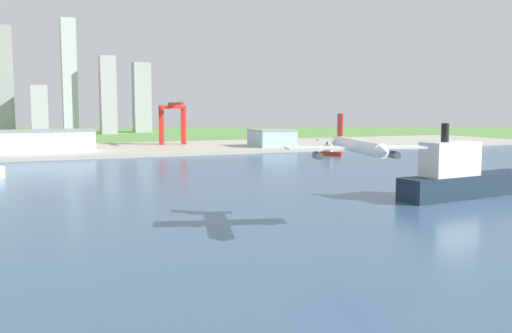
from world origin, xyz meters
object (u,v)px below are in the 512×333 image
airplane_landing (357,146)px  tugboat_small (330,152)px  cargo_ship (462,177)px  port_crane_red (173,114)px  warehouse_annex (272,138)px  warehouse_main (48,141)px

airplane_landing → tugboat_small: size_ratio=2.76×
cargo_ship → port_crane_red: port_crane_red is taller
airplane_landing → warehouse_annex: size_ratio=1.25×
cargo_ship → tugboat_small: 192.51m
airplane_landing → warehouse_annex: (109.60, 297.75, -14.66)m
port_crane_red → airplane_landing: bearing=-96.0°
warehouse_main → warehouse_annex: 179.17m
cargo_ship → tugboat_small: (50.13, 185.79, -5.12)m
airplane_landing → warehouse_annex: 317.62m
cargo_ship → port_crane_red: bearing=96.3°
tugboat_small → warehouse_annex: size_ratio=0.45×
airplane_landing → tugboat_small: bearing=61.1°
port_crane_red → warehouse_main: 118.10m
cargo_ship → tugboat_small: cargo_ship is taller
tugboat_small → cargo_ship: bearing=-105.1°
port_crane_red → warehouse_annex: 91.99m
airplane_landing → tugboat_small: airplane_landing is taller
port_crane_red → warehouse_main: (-106.47, -47.59, -18.64)m
port_crane_red → warehouse_annex: (72.61, -52.91, -19.74)m
warehouse_main → warehouse_annex: size_ratio=1.91×
warehouse_main → airplane_landing: bearing=-77.1°
cargo_ship → port_crane_red: size_ratio=1.48×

